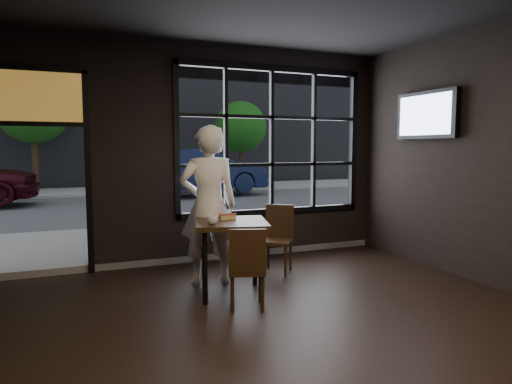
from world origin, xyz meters
name	(u,v)px	position (x,y,z in m)	size (l,w,h in m)	color
floor	(316,365)	(0.00, 0.00, -0.01)	(6.00, 7.00, 0.02)	black
window_frame	(272,141)	(1.20, 3.50, 1.80)	(3.06, 0.12, 2.28)	black
stained_transom	(35,96)	(-2.10, 3.50, 2.35)	(1.20, 0.06, 0.70)	orange
street_asphalt	(102,178)	(0.00, 24.00, -0.02)	(60.00, 41.00, 0.04)	#545456
building_across	(98,37)	(0.00, 23.00, 7.50)	(28.00, 12.00, 15.00)	#5B5956
cafe_table	(232,258)	(-0.04, 1.88, 0.43)	(0.80, 0.80, 0.87)	black
chair_near	(247,267)	(-0.04, 1.40, 0.44)	(0.38, 0.38, 0.88)	black
chair_window	(277,239)	(0.84, 2.53, 0.46)	(0.40, 0.40, 0.91)	black
man	(209,205)	(-0.16, 2.39, 0.99)	(0.72, 0.47, 1.97)	silver
hotdog	(228,217)	(-0.04, 2.00, 0.89)	(0.20, 0.08, 0.06)	tan
cup	(212,220)	(-0.31, 1.73, 0.91)	(0.12, 0.12, 0.10)	silver
tv	(427,115)	(2.93, 2.05, 2.15)	(0.13, 1.13, 0.66)	black
navy_car	(200,171)	(2.48, 12.31, 0.87)	(1.63, 4.67, 1.54)	black
tree_left	(33,108)	(-2.83, 15.49, 3.12)	(2.60, 2.60, 4.43)	#332114
tree_right	(241,127)	(4.85, 14.56, 2.51)	(2.09, 2.09, 3.56)	#332114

